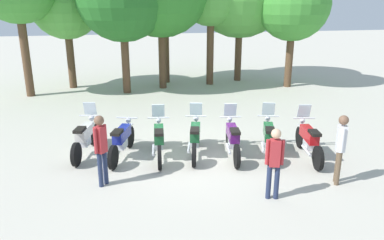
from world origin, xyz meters
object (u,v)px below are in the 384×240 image
motorcycle_4 (232,138)px  motorcycle_6 (309,140)px  person_0 (274,159)px  motorcycle_1 (122,140)px  motorcycle_2 (159,139)px  tree_7 (293,4)px  person_2 (101,145)px  motorcycle_3 (195,137)px  person_1 (341,144)px  motorcycle_5 (268,137)px  tree_1 (65,4)px  motorcycle_0 (85,137)px

motorcycle_4 → motorcycle_6: size_ratio=1.00×
person_0 → motorcycle_1: bearing=-117.4°
motorcycle_4 → motorcycle_2: bearing=90.1°
motorcycle_6 → tree_7: size_ratio=0.38×
person_2 → tree_7: (8.93, 9.05, 2.97)m
person_0 → motorcycle_2: bearing=-126.2°
motorcycle_2 → motorcycle_3: (1.02, -0.04, 0.00)m
motorcycle_4 → tree_7: 10.22m
motorcycle_2 → person_1: (3.97, -2.45, 0.48)m
person_1 → tree_7: (3.46, 10.07, 2.99)m
motorcycle_5 → motorcycle_6: size_ratio=0.97×
motorcycle_3 → motorcycle_5: size_ratio=1.02×
person_2 → person_0: bearing=21.0°
person_0 → tree_7: 12.08m
tree_1 → motorcycle_2: bearing=-71.5°
motorcycle_3 → person_0: (1.15, -2.78, 0.43)m
motorcycle_0 → tree_7: (9.45, 7.00, 3.47)m
motorcycle_5 → tree_1: (-6.24, 10.00, 3.51)m
motorcycle_1 → tree_7: bearing=-30.0°
motorcycle_6 → person_2: size_ratio=1.26×
motorcycle_4 → person_2: size_ratio=1.26×
tree_1 → motorcycle_6: bearing=-55.2°
person_2 → motorcycle_3: bearing=70.7°
motorcycle_0 → motorcycle_6: bearing=-89.7°
motorcycle_0 → person_1: (5.99, -3.07, 0.48)m
motorcycle_1 → motorcycle_2: size_ratio=0.96×
motorcycle_5 → motorcycle_4: bearing=102.3°
person_0 → person_2: person_2 is taller
motorcycle_0 → motorcycle_2: 2.11m
motorcycle_3 → person_0: person_0 is taller
motorcycle_1 → person_2: size_ratio=1.22×
motorcycle_0 → motorcycle_6: (6.07, -1.49, 0.00)m
motorcycle_6 → person_0: person_0 is taller
motorcycle_3 → person_2: bearing=133.0°
motorcycle_4 → tree_7: size_ratio=0.38×
person_1 → tree_1: bearing=-34.5°
motorcycle_3 → motorcycle_6: bearing=-91.2°
motorcycle_3 → motorcycle_6: 3.15m
motorcycle_4 → person_0: size_ratio=1.34×
motorcycle_2 → motorcycle_0: bearing=78.9°
motorcycle_2 → motorcycle_3: bearing=-85.9°
motorcycle_1 → tree_1: (-2.18, 9.36, 3.53)m
motorcycle_5 → person_1: bearing=-136.5°
motorcycle_2 → person_0: 3.58m
tree_1 → tree_7: tree_7 is taller
motorcycle_0 → motorcycle_2: size_ratio=0.98×
tree_1 → person_0: bearing=-66.6°
motorcycle_4 → motorcycle_5: size_ratio=1.03×
motorcycle_4 → motorcycle_6: (2.03, -0.54, 0.00)m
tree_7 → motorcycle_4: bearing=-124.2°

